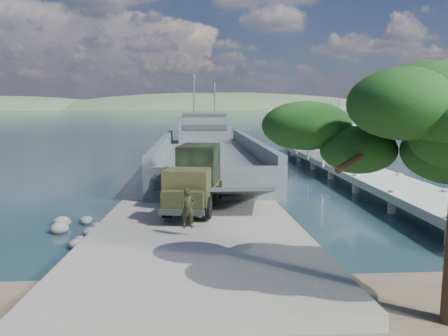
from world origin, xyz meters
The scene contains 11 objects.
ground centered at (0.00, 0.00, 0.00)m, with size 1400.00×1400.00×0.00m, color #173337.
boat_ramp centered at (0.00, -1.00, 0.25)m, with size 10.00×18.00×0.50m, color slate.
shoreline_rocks centered at (-6.20, 0.50, 0.00)m, with size 3.20×5.60×0.90m, color #575755, non-canonical shape.
distant_headlands centered at (50.00, 560.00, 0.00)m, with size 1000.00×240.00×48.00m, color #395635, non-canonical shape.
pier centered at (13.00, 18.77, 1.60)m, with size 6.40×44.00×6.10m.
landing_craft centered at (0.95, 22.55, 0.89)m, with size 9.75×36.78×10.88m.
military_truck centered at (-0.12, 4.18, 2.22)m, with size 3.46×7.72×3.46m.
soldier centered at (-0.42, -1.53, 1.39)m, with size 0.65×0.43×1.78m, color #212F1A.
sailboat_near centered at (16.86, 31.17, 0.38)m, with size 3.60×6.07×7.11m.
sailboat_far centered at (17.07, 35.34, 0.38)m, with size 2.11×5.89×7.04m.
overhang_tree centered at (6.46, -9.11, 5.58)m, with size 7.67×7.06×6.96m.
Camera 1 is at (0.08, -20.41, 6.30)m, focal length 35.00 mm.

